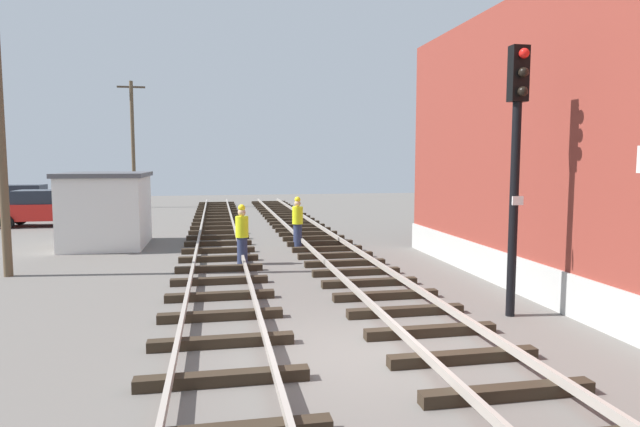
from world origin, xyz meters
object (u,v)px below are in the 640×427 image
object	(u,v)px
signal_mast	(516,149)
utility_pole_far	(133,142)
control_hut	(107,209)
track_worker_foreground	(298,222)
parked_car_black	(23,199)
track_worker_distant	(242,235)
parked_car_red	(42,208)

from	to	relation	value
signal_mast	utility_pole_far	bearing A→B (deg)	111.79
control_hut	track_worker_foreground	xyz separation A→B (m)	(7.01, -1.51, -0.46)
track_worker_foreground	signal_mast	bearing A→B (deg)	-73.09
signal_mast	parked_car_black	distance (m)	30.22
track_worker_foreground	track_worker_distant	bearing A→B (deg)	-125.20
control_hut	utility_pole_far	xyz separation A→B (m)	(-1.38, 17.12, 3.03)
utility_pole_far	control_hut	bearing A→B (deg)	-85.39
control_hut	parked_car_black	distance (m)	15.20
parked_car_black	track_worker_distant	size ratio (longest dim) A/B	2.25
control_hut	track_worker_foreground	size ratio (longest dim) A/B	2.03
parked_car_black	utility_pole_far	distance (m)	7.74
track_worker_foreground	track_worker_distant	world-z (taller)	same
signal_mast	parked_car_red	size ratio (longest dim) A/B	1.31
track_worker_foreground	utility_pole_far	bearing A→B (deg)	114.24
control_hut	utility_pole_far	size ratio (longest dim) A/B	0.45
track_worker_distant	parked_car_black	bearing A→B (deg)	123.61
parked_car_black	utility_pole_far	size ratio (longest dim) A/B	0.50
parked_car_red	track_worker_distant	world-z (taller)	track_worker_distant
utility_pole_far	track_worker_distant	world-z (taller)	utility_pole_far
control_hut	track_worker_distant	bearing A→B (deg)	-43.99
parked_car_red	track_worker_foreground	size ratio (longest dim) A/B	2.25
utility_pole_far	parked_car_black	bearing A→B (deg)	-147.20
parked_car_black	utility_pole_far	bearing A→B (deg)	32.80
parked_car_red	track_worker_foreground	distance (m)	14.23
track_worker_foreground	track_worker_distant	distance (m)	3.82
signal_mast	utility_pole_far	distance (m)	30.67
parked_car_black	signal_mast	bearing A→B (deg)	-55.22
control_hut	parked_car_red	world-z (taller)	control_hut
signal_mast	parked_car_red	bearing A→B (deg)	127.85
parked_car_red	utility_pole_far	bearing A→B (deg)	73.66
parked_car_red	control_hut	bearing A→B (deg)	-58.62
parked_car_red	track_worker_distant	distance (m)	14.86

